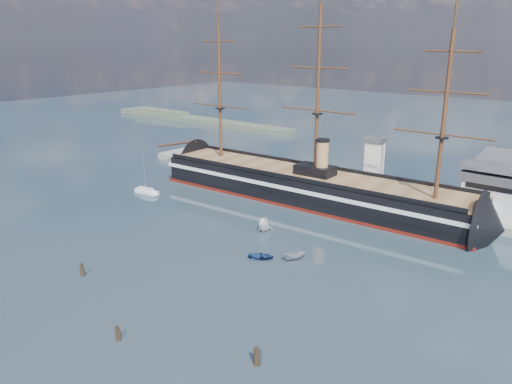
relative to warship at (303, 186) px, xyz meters
The scene contains 13 objects.
ground 23.15m from the warship, 61.32° to the right, with size 600.00×600.00×0.00m, color #1D313F.
quay 26.66m from the warship, 37.38° to the left, with size 180.00×18.00×2.00m, color slate.
quay_tower 19.90m from the warship, 43.00° to the left, with size 5.00×5.00×15.00m.
shoreline 148.63m from the warship, 149.69° to the left, with size 120.00×10.00×4.00m.
warship is the anchor object (origin of this frame).
sailboat 44.12m from the warship, 148.03° to the right, with size 7.80×3.03×12.18m.
motorboat_a 25.49m from the warship, 75.84° to the right, with size 6.97×2.55×2.79m, color white.
motorboat_b 39.96m from the warship, 67.26° to the right, with size 3.26×1.30×1.52m, color navy.
motorboat_c 39.25m from the warship, 57.66° to the right, with size 5.63×2.06×2.25m, color gray.
motorboat_d 25.19m from the warship, 75.50° to the right, with size 6.77×2.93×2.48m, color silver.
piling_near_left 64.00m from the warship, 94.71° to the right, with size 0.64×0.64×3.21m, color black.
piling_near_mid 73.83m from the warship, 76.65° to the right, with size 0.64×0.64×2.92m, color black.
piling_near_right 73.18m from the warship, 60.23° to the right, with size 0.64×0.64×3.57m, color black.
Camera 1 is at (61.76, -47.32, 41.80)m, focal length 35.00 mm.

